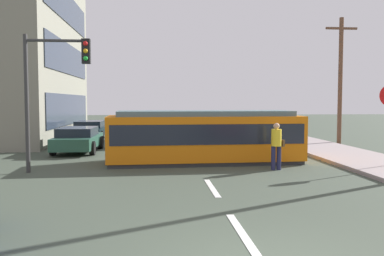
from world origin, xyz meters
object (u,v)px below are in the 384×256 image
(parked_sedan_mid, at_px, (78,139))
(utility_pole_mid, at_px, (340,78))
(city_bus, at_px, (164,124))
(traffic_light_mast, at_px, (53,77))
(parked_sedan_far, at_px, (90,130))
(pedestrian_crossing, at_px, (276,143))
(streetcar_tram, at_px, (204,136))

(parked_sedan_mid, distance_m, utility_pole_mid, 14.66)
(city_bus, relative_size, traffic_light_mast, 1.26)
(city_bus, distance_m, parked_sedan_mid, 6.33)
(parked_sedan_far, height_order, traffic_light_mast, traffic_light_mast)
(pedestrian_crossing, bearing_deg, parked_sedan_mid, 143.06)
(city_bus, distance_m, utility_pole_mid, 10.47)
(parked_sedan_mid, bearing_deg, utility_pole_mid, 9.73)
(pedestrian_crossing, distance_m, traffic_light_mast, 8.08)
(city_bus, height_order, parked_sedan_far, city_bus)
(city_bus, xyz_separation_m, pedestrian_crossing, (3.72, -10.67, -0.12))
(streetcar_tram, relative_size, parked_sedan_mid, 1.74)
(parked_sedan_mid, xyz_separation_m, utility_pole_mid, (14.12, 2.42, 3.11))
(streetcar_tram, xyz_separation_m, traffic_light_mast, (-5.40, -1.82, 2.19))
(parked_sedan_mid, bearing_deg, parked_sedan_far, 93.73)
(city_bus, distance_m, traffic_light_mast, 11.42)
(streetcar_tram, bearing_deg, pedestrian_crossing, -40.97)
(streetcar_tram, relative_size, city_bus, 1.30)
(streetcar_tram, relative_size, traffic_light_mast, 1.64)
(parked_sedan_far, xyz_separation_m, traffic_light_mast, (0.67, -12.54, 2.64))
(parked_sedan_far, distance_m, utility_pole_mid, 15.51)
(city_bus, relative_size, pedestrian_crossing, 3.52)
(streetcar_tram, height_order, city_bus, streetcar_tram)
(parked_sedan_far, relative_size, traffic_light_mast, 0.95)
(city_bus, xyz_separation_m, parked_sedan_mid, (-4.25, -4.68, -0.44))
(pedestrian_crossing, bearing_deg, city_bus, 109.22)
(parked_sedan_far, bearing_deg, utility_pole_mid, -16.57)
(utility_pole_mid, bearing_deg, pedestrian_crossing, -126.18)
(city_bus, height_order, utility_pole_mid, utility_pole_mid)
(streetcar_tram, distance_m, utility_pole_mid, 10.95)
(pedestrian_crossing, xyz_separation_m, utility_pole_mid, (6.15, 8.41, 2.79))
(parked_sedan_mid, height_order, traffic_light_mast, traffic_light_mast)
(city_bus, height_order, pedestrian_crossing, city_bus)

